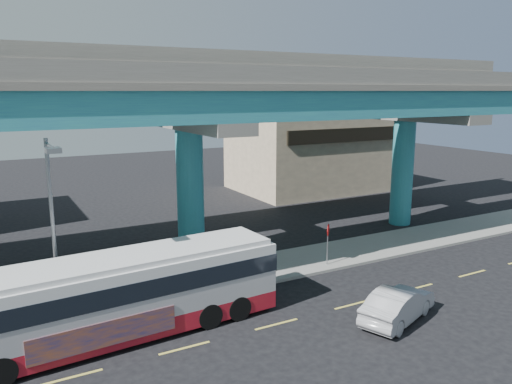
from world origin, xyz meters
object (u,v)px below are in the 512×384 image
sedan (398,305)px  stop_sign (328,236)px  transit_bus (122,293)px  street_lamp (53,208)px

sedan → stop_sign: stop_sign is taller
transit_bus → stop_sign: 11.91m
stop_sign → street_lamp: bearing=160.3°
sedan → street_lamp: size_ratio=0.60×
stop_sign → transit_bus: bearing=169.1°
transit_bus → sedan: transit_bus is taller
sedan → stop_sign: size_ratio=1.98×
street_lamp → stop_sign: street_lamp is taller
sedan → street_lamp: bearing=44.0°
transit_bus → sedan: (10.33, -4.15, -1.08)m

